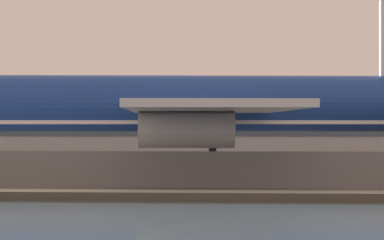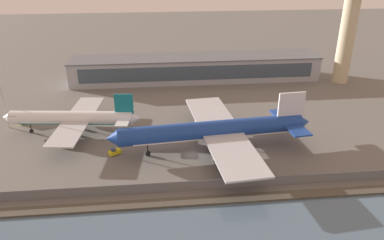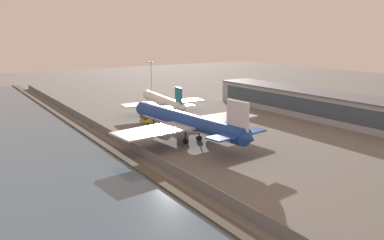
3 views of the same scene
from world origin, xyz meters
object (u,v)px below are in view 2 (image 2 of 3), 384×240
at_px(control_tower, 350,19).
at_px(apron_light_mast_apron_west, 1,94).
at_px(ops_van, 28,119).
at_px(passenger_jet_white_teal, 73,118).
at_px(cargo_jet_blue, 216,130).
at_px(baggage_tug, 115,152).

bearing_deg(control_tower, apron_light_mast_apron_west, -165.52).
bearing_deg(ops_van, passenger_jet_white_teal, -28.55).
xyz_separation_m(cargo_jet_blue, apron_light_mast_apron_west, (-61.79, 20.15, 5.30)).
relative_size(cargo_jet_blue, passenger_jet_white_teal, 1.37).
height_order(cargo_jet_blue, apron_light_mast_apron_west, apron_light_mast_apron_west).
distance_m(passenger_jet_white_teal, baggage_tug, 19.78).
bearing_deg(passenger_jet_white_teal, cargo_jet_blue, -19.38).
relative_size(cargo_jet_blue, ops_van, 10.13).
bearing_deg(control_tower, cargo_jet_blue, -139.52).
relative_size(cargo_jet_blue, baggage_tug, 15.96).
bearing_deg(baggage_tug, ops_van, 141.60).
bearing_deg(baggage_tug, passenger_jet_white_teal, 132.17).
height_order(passenger_jet_white_teal, baggage_tug, passenger_jet_white_teal).
xyz_separation_m(passenger_jet_white_teal, control_tower, (101.20, 37.55, 20.94)).
bearing_deg(apron_light_mast_apron_west, baggage_tug, -30.57).
relative_size(passenger_jet_white_teal, apron_light_mast_apron_west, 2.09).
height_order(baggage_tug, control_tower, control_tower).
bearing_deg(passenger_jet_white_teal, apron_light_mast_apron_west, 164.49).
height_order(cargo_jet_blue, baggage_tug, cargo_jet_blue).
height_order(cargo_jet_blue, ops_van, cargo_jet_blue).
relative_size(baggage_tug, ops_van, 0.63).
distance_m(passenger_jet_white_teal, control_tower, 109.95).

